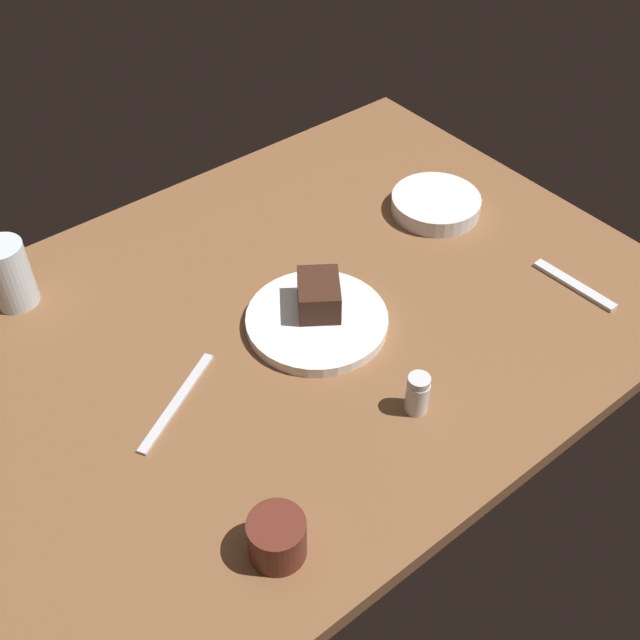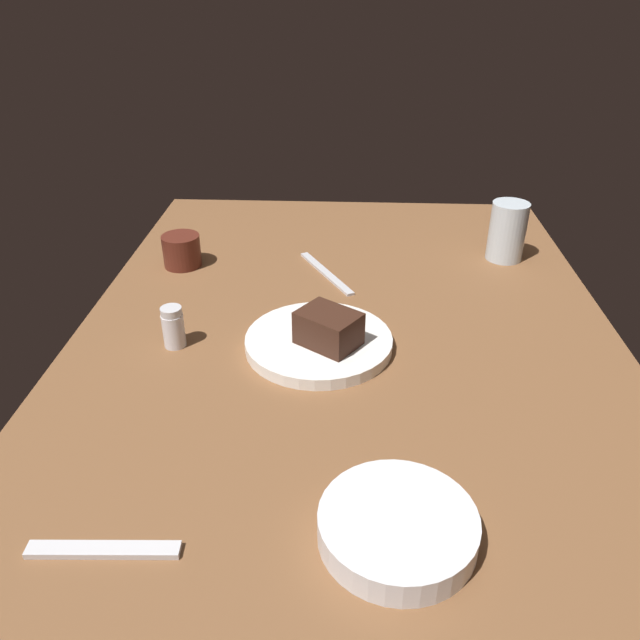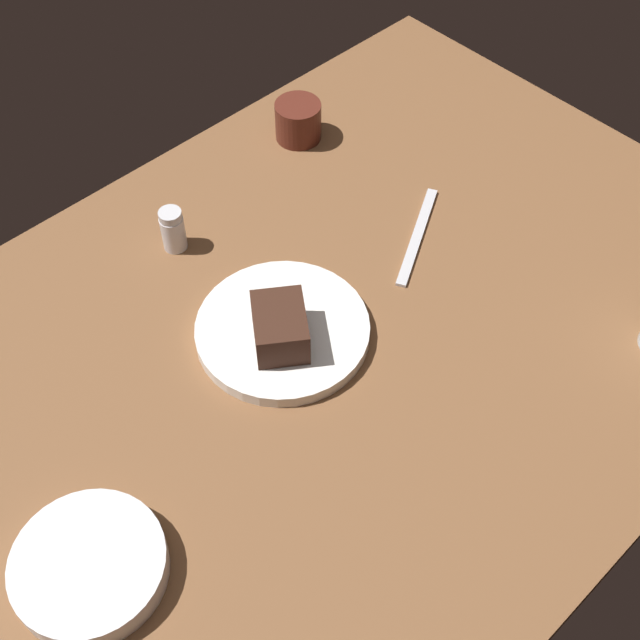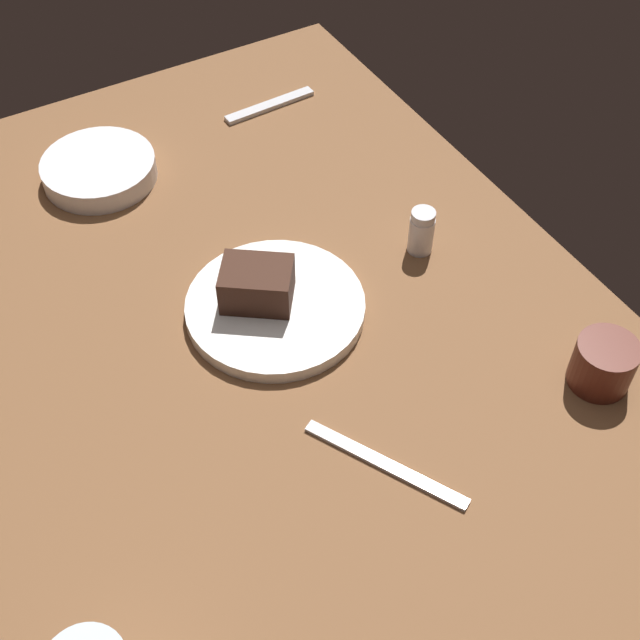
# 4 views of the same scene
# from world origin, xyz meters

# --- Properties ---
(dining_table) EXTENTS (1.20, 0.84, 0.03)m
(dining_table) POSITION_xyz_m (0.00, 0.00, 0.01)
(dining_table) COLOR brown
(dining_table) RESTS_ON ground
(dessert_plate) EXTENTS (0.22, 0.22, 0.02)m
(dessert_plate) POSITION_xyz_m (0.04, -0.04, 0.04)
(dessert_plate) COLOR white
(dessert_plate) RESTS_ON dining_table
(chocolate_cake_slice) EXTENTS (0.10, 0.11, 0.05)m
(chocolate_cake_slice) POSITION_xyz_m (0.06, -0.03, 0.07)
(chocolate_cake_slice) COLOR #381E14
(chocolate_cake_slice) RESTS_ON dessert_plate
(salt_shaker) EXTENTS (0.03, 0.03, 0.06)m
(salt_shaker) POSITION_xyz_m (0.05, -0.25, 0.06)
(salt_shaker) COLOR silver
(salt_shaker) RESTS_ON dining_table
(side_bowl) EXTENTS (0.16, 0.16, 0.03)m
(side_bowl) POSITION_xyz_m (0.39, 0.06, 0.05)
(side_bowl) COLOR silver
(side_bowl) RESTS_ON dining_table
(coffee_cup) EXTENTS (0.07, 0.07, 0.06)m
(coffee_cup) POSITION_xyz_m (-0.23, -0.31, 0.06)
(coffee_cup) COLOR #562319
(coffee_cup) RESTS_ON dining_table
(dessert_spoon) EXTENTS (0.02, 0.15, 0.01)m
(dessert_spoon) POSITION_xyz_m (0.42, -0.23, 0.03)
(dessert_spoon) COLOR silver
(dessert_spoon) RESTS_ON dining_table
(butter_knife) EXTENTS (0.17, 0.10, 0.01)m
(butter_knife) POSITION_xyz_m (-0.21, -0.04, 0.03)
(butter_knife) COLOR silver
(butter_knife) RESTS_ON dining_table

